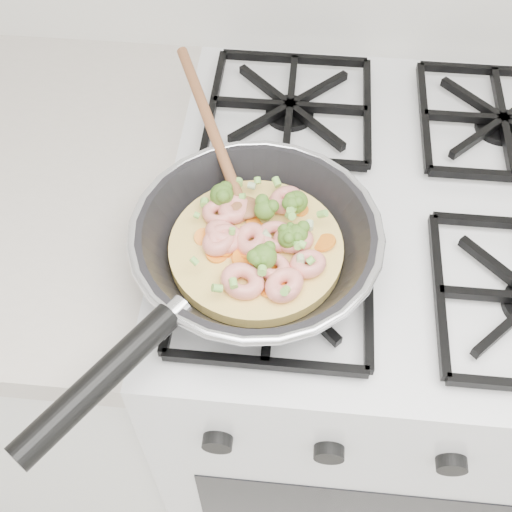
{
  "coord_description": "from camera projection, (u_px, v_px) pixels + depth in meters",
  "views": [
    {
      "loc": [
        -0.13,
        1.12,
        1.54
      ],
      "look_at": [
        -0.17,
        1.57,
        0.93
      ],
      "focal_mm": 45.69,
      "sensor_mm": 36.0,
      "label": 1
    }
  ],
  "objects": [
    {
      "name": "stove",
      "position": [
        355.0,
        358.0,
        1.2
      ],
      "size": [
        0.6,
        0.6,
        0.92
      ],
      "color": "white",
      "rests_on": "ground"
    },
    {
      "name": "skillet",
      "position": [
        253.0,
        245.0,
        0.73
      ],
      "size": [
        0.34,
        0.56,
        0.09
      ],
      "rotation": [
        0.0,
        0.0,
        0.11
      ],
      "color": "black",
      "rests_on": "stove"
    }
  ]
}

